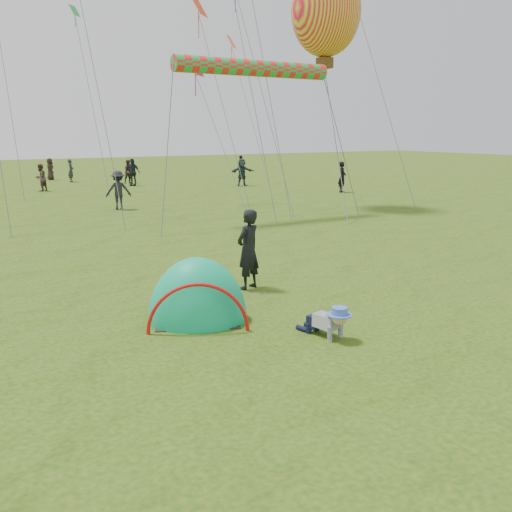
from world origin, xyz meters
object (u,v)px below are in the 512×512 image
balloon_kite (326,17)px  popup_tent (198,320)px  crawling_toddler (329,320)px  standing_adult (248,250)px

balloon_kite → popup_tent: bearing=-135.1°
crawling_toddler → balloon_kite: balloon_kite is taller
crawling_toddler → standing_adult: 3.56m
crawling_toddler → standing_adult: (0.38, 3.48, 0.61)m
popup_tent → standing_adult: standing_adult is taller
popup_tent → standing_adult: size_ratio=1.34×
crawling_toddler → balloon_kite: 19.84m
crawling_toddler → popup_tent: (-1.59, 2.04, -0.31)m
crawling_toddler → popup_tent: 2.61m
crawling_toddler → balloon_kite: (10.84, 14.41, 8.28)m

